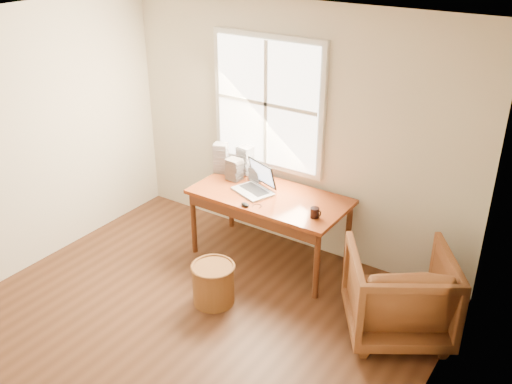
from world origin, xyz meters
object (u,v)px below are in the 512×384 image
Objects in this scene: laptop at (253,178)px; armchair at (399,293)px; wicker_stool at (213,284)px; cd_stack_a at (245,160)px; desk at (270,197)px; coffee_mug at (315,213)px.

armchair is at bearing 9.70° from laptop.
cd_stack_a is at bearing 111.55° from wicker_stool.
armchair reaches higher than desk.
cd_stack_a is at bearing -51.05° from armchair.
desk is 1.63m from armchair.
laptop is 4.83× the size of coffee_mug.
armchair is (1.55, -0.37, -0.33)m from desk.
desk reaches higher than wicker_stool.
wicker_stool is (-0.03, -0.93, -0.54)m from desk.
coffee_mug is 1.22m from cd_stack_a.
desk is 1.83× the size of armchair.
cd_stack_a is (-0.34, 0.36, -0.01)m from laptop.
wicker_stool is at bearing -13.29° from armchair.
desk is 0.63m from cd_stack_a.
coffee_mug is (0.60, -0.16, 0.07)m from desk.
wicker_stool is 1.15m from laptop.
laptop is 0.79m from coffee_mug.
cd_stack_a reaches higher than armchair.
cd_stack_a is at bearing 148.98° from desk.
laptop is at bearing 99.63° from wicker_stool.
coffee_mug is at bearing 11.94° from laptop.
cd_stack_a reaches higher than wicker_stool.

